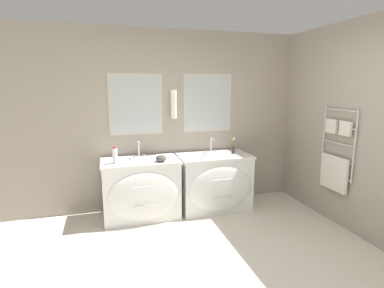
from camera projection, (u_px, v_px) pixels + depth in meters
wall_back at (178, 120)px, 4.48m from camera, size 5.28×0.17×2.60m
wall_right at (345, 127)px, 3.80m from camera, size 0.13×4.36×2.60m
vanity_left at (141, 189)px, 4.10m from camera, size 1.05×0.65×0.82m
vanity_right at (215, 182)px, 4.39m from camera, size 1.05×0.65×0.82m
faucet_left at (139, 150)px, 4.17m from camera, size 0.17×0.14×0.23m
faucet_right at (211, 145)px, 4.46m from camera, size 0.17×0.14×0.23m
toiletry_bottle at (115, 156)px, 3.86m from camera, size 0.07×0.07×0.22m
amenity_bowl at (161, 158)px, 3.97m from camera, size 0.14×0.14×0.09m
flower_vase at (233, 147)px, 4.43m from camera, size 0.05×0.05×0.24m
soap_dish at (203, 157)px, 4.16m from camera, size 0.08×0.06×0.04m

